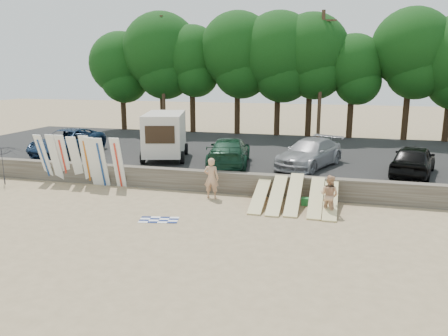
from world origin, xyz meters
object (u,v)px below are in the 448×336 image
(car_2, at_px, (310,153))
(cooler, at_px, (306,202))
(beachgoer_a, at_px, (211,178))
(beach_umbrella, at_px, (2,165))
(beachgoer_b, at_px, (329,195))
(car_1, at_px, (229,152))
(car_3, at_px, (413,160))
(car_0, at_px, (67,142))
(box_trailer, at_px, (165,133))

(car_2, xyz_separation_m, cooler, (0.21, -4.58, -1.26))
(beachgoer_a, relative_size, beach_umbrella, 0.84)
(beachgoer_b, xyz_separation_m, beach_umbrella, (-15.99, 0.63, 0.18))
(car_1, bearing_deg, car_3, 171.66)
(car_1, xyz_separation_m, beachgoer_b, (5.33, -4.86, -0.62))
(beachgoer_b, distance_m, beach_umbrella, 16.00)
(beachgoer_b, relative_size, beach_umbrella, 0.74)
(car_2, distance_m, beach_umbrella, 15.64)
(car_0, bearing_deg, cooler, -15.43)
(car_0, xyz_separation_m, beachgoer_b, (15.55, -5.50, -0.63))
(car_1, bearing_deg, beachgoer_a, 83.11)
(beach_umbrella, bearing_deg, car_1, 21.68)
(beachgoer_b, distance_m, cooler, 1.57)
(car_0, xyz_separation_m, car_3, (19.31, -0.51, 0.01))
(car_0, height_order, beachgoer_b, car_0)
(beachgoer_a, relative_size, cooler, 4.89)
(beachgoer_b, relative_size, cooler, 4.28)
(car_1, relative_size, car_2, 1.02)
(beachgoer_b, bearing_deg, car_1, -15.66)
(car_1, height_order, beachgoer_a, car_1)
(car_1, distance_m, beachgoer_b, 7.24)
(box_trailer, relative_size, car_0, 0.84)
(car_3, bearing_deg, box_trailer, 11.55)
(cooler, relative_size, beach_umbrella, 0.17)
(car_0, relative_size, beachgoer_a, 2.87)
(car_0, xyz_separation_m, car_1, (10.22, -0.64, -0.00))
(car_3, relative_size, beach_umbrella, 2.00)
(cooler, xyz_separation_m, beach_umbrella, (-15.02, -0.42, 0.83))
(box_trailer, xyz_separation_m, beachgoer_a, (4.10, -4.61, -1.23))
(car_0, height_order, car_1, car_0)
(beachgoer_b, xyz_separation_m, cooler, (-0.97, 1.05, -0.65))
(box_trailer, distance_m, car_1, 4.09)
(car_1, xyz_separation_m, car_2, (4.16, 0.77, -0.02))
(box_trailer, relative_size, car_2, 0.90)
(beach_umbrella, bearing_deg, beachgoer_a, 2.15)
(car_3, height_order, beachgoer_b, car_3)
(car_0, height_order, car_3, car_3)
(car_3, xyz_separation_m, beach_umbrella, (-19.75, -4.37, -0.46))
(car_2, height_order, beachgoer_a, car_2)
(beach_umbrella, bearing_deg, car_3, 12.47)
(beachgoer_a, bearing_deg, beachgoer_b, 166.30)
(car_3, bearing_deg, car_1, 15.23)
(box_trailer, height_order, car_2, box_trailer)
(beachgoer_a, bearing_deg, car_2, -133.49)
(cooler, bearing_deg, car_3, 40.62)
(car_1, height_order, beachgoer_b, car_1)
(car_2, bearing_deg, box_trailer, -158.21)
(beachgoer_a, xyz_separation_m, beach_umbrella, (-10.81, -0.40, 0.07))
(box_trailer, bearing_deg, cooler, -44.36)
(beach_umbrella, bearing_deg, cooler, 1.61)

